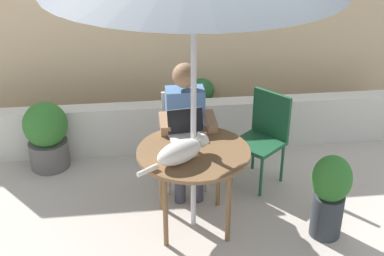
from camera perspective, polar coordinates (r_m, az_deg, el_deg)
ground_plane at (r=4.54m, az=0.15°, el=-10.38°), size 14.00×14.00×0.00m
fence_back at (r=5.83m, az=-2.14°, el=8.95°), size 5.27×0.08×1.89m
planter_wall_low at (r=5.53m, az=-1.49°, el=0.23°), size 4.74×0.20×0.52m
patio_table at (r=4.17m, az=0.16°, el=-3.30°), size 0.91×0.91×0.72m
chair_occupied at (r=4.87m, az=-0.86°, el=-0.38°), size 0.40×0.40×0.88m
chair_empty at (r=4.92m, az=7.90°, el=-0.37°), size 0.56×0.56×0.88m
person_seated at (r=4.66m, az=-0.67°, el=0.60°), size 0.48×0.48×1.22m
laptop at (r=4.33m, az=-0.59°, el=-0.13°), size 0.33×0.29×0.21m
cat at (r=3.96m, az=-1.11°, el=-2.55°), size 0.57×0.39×0.17m
potted_plant_near_fence at (r=5.34m, az=-15.57°, el=-0.70°), size 0.43×0.43×0.70m
potted_plant_by_chair at (r=6.04m, az=0.95°, el=3.10°), size 0.31×0.31×0.56m
potted_plant_corner at (r=4.33m, az=14.81°, el=-6.86°), size 0.32×0.32×0.73m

